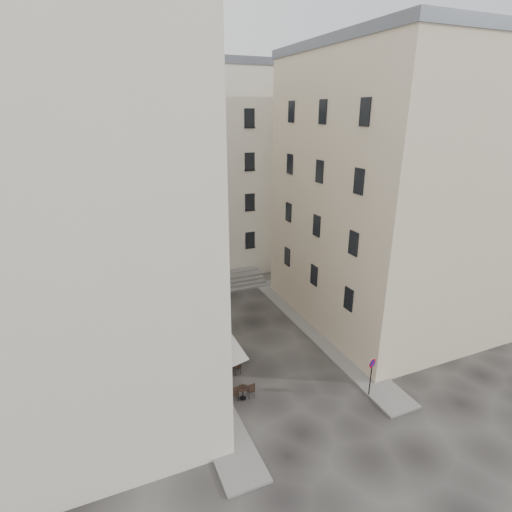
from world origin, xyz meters
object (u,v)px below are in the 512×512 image
bistro_table_a (243,391)px  bistro_table_b (228,368)px  pedestrian (225,343)px  no_parking_sign (372,370)px

bistro_table_a → bistro_table_b: bearing=90.8°
bistro_table_b → pedestrian: (0.44, 1.91, 0.47)m
no_parking_sign → bistro_table_a: 6.95m
no_parking_sign → pedestrian: no_parking_sign is taller
no_parking_sign → pedestrian: size_ratio=1.21×
no_parking_sign → bistro_table_a: no_parking_sign is taller
no_parking_sign → bistro_table_b: size_ratio=1.68×
no_parking_sign → bistro_table_b: 8.02m
bistro_table_a → pedestrian: (0.41, 4.11, 0.52)m
pedestrian → bistro_table_a: bearing=71.6°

